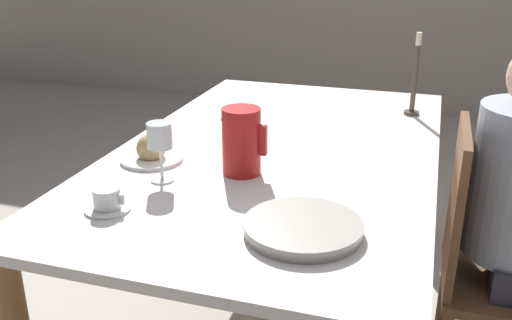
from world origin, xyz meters
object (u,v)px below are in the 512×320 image
object	(u,v)px
wine_glass_water	(160,139)
serving_tray	(303,228)
red_pitcher	(241,141)
chair_person_side	(490,265)
candlestick_tall	(414,83)
teacup_near_person	(107,201)
bread_plate	(151,152)

from	to	relation	value
wine_glass_water	serving_tray	xyz separation A→B (m)	(0.47, -0.19, -0.12)
red_pitcher	chair_person_side	bearing A→B (deg)	11.88
candlestick_tall	chair_person_side	bearing A→B (deg)	-64.65
teacup_near_person	serving_tray	xyz separation A→B (m)	(0.52, 0.03, -0.01)
wine_glass_water	bread_plate	bearing A→B (deg)	127.52
red_pitcher	bread_plate	bearing A→B (deg)	178.18
teacup_near_person	serving_tray	world-z (taller)	teacup_near_person
teacup_near_person	bread_plate	xyz separation A→B (m)	(-0.06, 0.36, 0.00)
teacup_near_person	candlestick_tall	bearing A→B (deg)	58.03
wine_glass_water	teacup_near_person	distance (m)	0.25
wine_glass_water	candlestick_tall	size ratio (longest dim) A/B	0.54
chair_person_side	wine_glass_water	distance (m)	1.08
red_pitcher	candlestick_tall	world-z (taller)	candlestick_tall
red_pitcher	candlestick_tall	size ratio (longest dim) A/B	0.62
bread_plate	chair_person_side	bearing A→B (deg)	7.97
red_pitcher	bread_plate	distance (m)	0.32
wine_glass_water	bread_plate	size ratio (longest dim) A/B	0.89
red_pitcher	teacup_near_person	distance (m)	0.44
serving_tray	candlestick_tall	world-z (taller)	candlestick_tall
candlestick_tall	red_pitcher	bearing A→B (deg)	-120.01
chair_person_side	bread_plate	size ratio (longest dim) A/B	4.55
red_pitcher	candlestick_tall	bearing A→B (deg)	59.99
teacup_near_person	serving_tray	distance (m)	0.52
chair_person_side	red_pitcher	xyz separation A→B (m)	(-0.75, -0.16, 0.38)
red_pitcher	teacup_near_person	size ratio (longest dim) A/B	1.67
serving_tray	bread_plate	bearing A→B (deg)	150.32
red_pitcher	teacup_near_person	world-z (taller)	red_pitcher
bread_plate	wine_glass_water	bearing A→B (deg)	-52.48
chair_person_side	teacup_near_person	distance (m)	1.17
teacup_near_person	candlestick_tall	world-z (taller)	candlestick_tall
candlestick_tall	wine_glass_water	bearing A→B (deg)	-125.74
serving_tray	candlestick_tall	xyz separation A→B (m)	(0.19, 1.11, 0.11)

